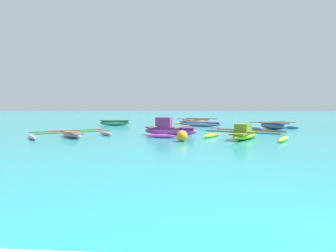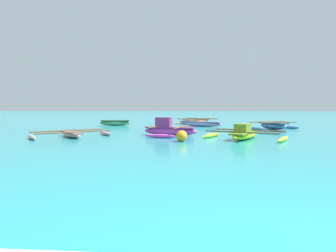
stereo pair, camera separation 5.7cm
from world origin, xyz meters
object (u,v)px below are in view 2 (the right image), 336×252
Objects in this scene: moored_boat_6 at (273,126)px; mooring_buoy_0 at (182,136)px; moored_boat_4 at (71,134)px; moored_boat_5 at (115,123)px; moored_boat_1 at (245,134)px; moored_boat_3 at (197,121)px; moored_boat_2 at (169,130)px; moored_boat_0 at (200,124)px.

moored_boat_6 is 7.43× the size of mooring_buoy_0.
moored_boat_5 reaches higher than moored_boat_4.
moored_boat_1 is 13.00m from moored_boat_3.
moored_boat_1 is 1.06× the size of moored_boat_4.
moored_boat_0 is at bearing 91.61° from moored_boat_2.
moored_boat_2 reaches higher than moored_boat_4.
moored_boat_0 is 9.71m from moored_boat_1.
moored_boat_4 is at bearing -88.59° from moored_boat_6.
moored_boat_6 is (12.00, -3.31, 0.00)m from moored_boat_5.
moored_boat_5 is 12.45m from moored_boat_6.
moored_boat_4 is 9.77m from moored_boat_5.
moored_boat_1 is at bearing 48.91° from moored_boat_4.
moored_boat_6 is at bearing -111.42° from moored_boat_3.
moored_boat_3 reaches higher than moored_boat_4.
moored_boat_0 is 5.73m from moored_boat_6.
moored_boat_0 is 10.79m from mooring_buoy_0.
mooring_buoy_0 reaches higher than moored_boat_4.
moored_boat_0 is at bearing -10.83° from moored_boat_5.
moored_boat_3 is 14.23m from moored_boat_4.
moored_boat_5 is (-0.21, 9.77, 0.09)m from moored_boat_4.
moored_boat_5 reaches higher than moored_boat_0.
moored_boat_2 is at bearing -160.29° from moored_boat_3.
moored_boat_4 is at bearing 115.82° from moored_boat_1.
moored_boat_6 is (5.12, -6.12, 0.01)m from moored_boat_3.
moored_boat_2 is 11.38m from moored_boat_3.
moored_boat_3 is (-0.13, 3.31, 0.01)m from moored_boat_0.
moored_boat_1 is at bearing -142.58° from moored_boat_3.
moored_boat_4 is at bearing -95.46° from moored_boat_5.
moored_boat_6 is at bearing 3.12° from moored_boat_0.
moored_boat_4 is 5.86m from mooring_buoy_0.
moored_boat_4 is (-8.66, 0.27, -0.09)m from moored_boat_1.
moored_boat_0 is at bearing 38.68° from moored_boat_1.
moored_boat_0 is 0.87× the size of moored_boat_1.
moored_boat_5 is (-6.87, -2.80, 0.01)m from moored_boat_3.
moored_boat_3 is at bearing -167.33° from moored_boat_6.
moored_boat_3 is 7.98m from moored_boat_6.
moored_boat_6 is (3.14, 6.73, 0.00)m from moored_boat_1.
moored_boat_5 is at bearing 136.22° from moored_boat_2.
moored_boat_6 reaches higher than moored_boat_4.
moored_boat_4 is at bearing 165.45° from mooring_buoy_0.
moored_boat_1 is at bearing -46.55° from moored_boat_0.
moored_boat_1 is at bearing -8.13° from moored_boat_2.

